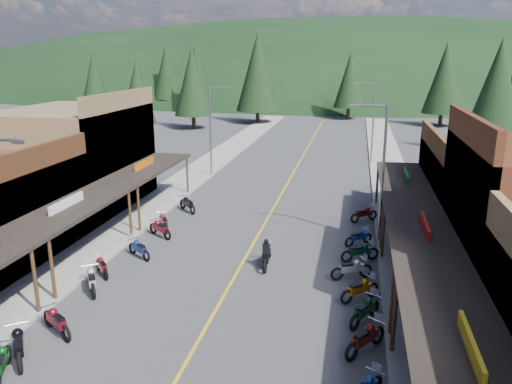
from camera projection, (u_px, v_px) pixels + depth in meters
The scene contains 37 objects.
ground at pixel (225, 293), 22.86m from camera, with size 220.00×220.00×0.00m, color #38383A.
centerline at pixel (286, 185), 41.75m from camera, with size 0.15×90.00×0.01m, color gold.
sidewalk_west at pixel (187, 180), 43.39m from camera, with size 3.40×94.00×0.15m, color gray.
sidewalk_east at pixel (393, 190), 40.08m from camera, with size 3.40×94.00×0.15m, color gray.
shop_west_3 at pixel (77, 158), 35.23m from camera, with size 10.90×10.20×8.20m.
shop_east_3 at pixel (491, 192), 30.24m from camera, with size 10.90×10.20×6.20m.
streetlight_1 at pixel (212, 127), 43.78m from camera, with size 2.16×0.18×8.00m.
streetlight_2 at pixel (381, 168), 27.90m from camera, with size 2.16×0.18×8.00m.
streetlight_3 at pixel (372, 119), 48.69m from camera, with size 2.16×0.18×8.00m.
ridge_hill at pixel (340, 91), 150.42m from camera, with size 310.00×140.00×60.00m, color black.
pine_0 at pixel (94, 79), 87.34m from camera, with size 5.04×5.04×11.00m.
pine_1 at pixel (196, 73), 91.65m from camera, with size 5.88×5.88×12.50m.
pine_2 at pixel (258, 72), 77.44m from camera, with size 6.72×6.72×14.00m.
pine_3 at pixel (350, 80), 82.73m from camera, with size 5.04×5.04×11.00m.
pine_4 at pixel (445, 78), 74.19m from camera, with size 5.88×5.88×12.50m.
pine_7 at pixel (167, 72), 98.84m from camera, with size 5.88×5.88×12.50m.
pine_8 at pixel (137, 92), 63.26m from camera, with size 4.48×4.48×10.00m.
pine_10 at pixel (192, 82), 71.73m from camera, with size 5.38×5.38×11.60m.
pine_11 at pixel (497, 88), 53.04m from camera, with size 5.82×5.82×12.40m.
bike_west_4 at pixel (1, 361), 16.83m from camera, with size 0.70×2.09×1.19m, color #0D4517, non-canonical shape.
bike_west_5 at pixel (18, 343), 17.71m from camera, with size 0.78×2.34×1.34m, color black, non-canonical shape.
bike_west_6 at pixel (56, 320), 19.36m from camera, with size 0.73×2.18×1.25m, color maroon, non-canonical shape.
bike_west_7 at pixel (91, 279), 22.89m from camera, with size 0.75×2.24×1.28m, color #AEAFB4, non-canonical shape.
bike_west_8 at pixel (102, 265), 24.61m from camera, with size 0.62×1.86×1.06m, color maroon, non-canonical shape.
bike_west_9 at pixel (139, 248), 26.74m from camera, with size 0.66×1.98×1.13m, color navy, non-canonical shape.
bike_west_10 at pixel (160, 228), 29.79m from camera, with size 0.70×2.09×1.20m, color maroon, non-canonical shape.
bike_west_11 at pixel (163, 221), 31.01m from camera, with size 0.70×2.09×1.19m, color maroon, non-canonical shape.
bike_west_12 at pixel (187, 203), 34.59m from camera, with size 0.72×2.16×1.23m, color black, non-canonical shape.
bike_east_6 at pixel (366, 337), 18.17m from camera, with size 0.75×2.24×1.28m, color #64150D, non-canonical shape.
bike_east_7 at pixel (365, 309), 20.20m from camera, with size 0.72×2.16×1.24m, color #0A3621, non-canonical shape.
bike_east_8 at pixel (360, 288), 22.07m from camera, with size 0.69×2.08×1.19m, color #A2620B, non-canonical shape.
bike_east_9 at pixel (352, 268), 24.16m from camera, with size 0.70×2.11×1.21m, color #A6A8AC, non-canonical shape.
bike_east_10 at pixel (360, 251), 26.26m from camera, with size 0.70×2.10×1.20m, color #0C4027, non-canonical shape.
bike_east_11 at pixel (359, 236), 28.51m from camera, with size 0.62×1.87×1.07m, color navy, non-canonical shape.
bike_east_12 at pixel (364, 213), 32.55m from camera, with size 0.68×2.03×1.16m, color #620E0D, non-canonical shape.
rider_on_bike at pixel (267, 255), 25.54m from camera, with size 0.83×2.16×1.62m.
pedestrian_east_b at pixel (389, 199), 34.01m from camera, with size 0.89×0.51×1.83m, color brown.
Camera 1 is at (5.50, -20.10, 10.58)m, focal length 35.00 mm.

